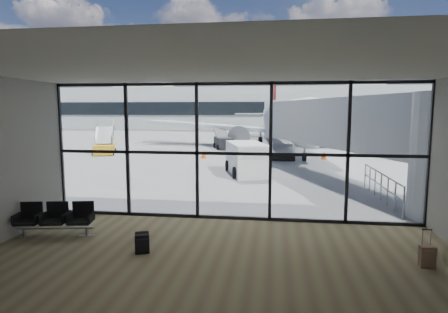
% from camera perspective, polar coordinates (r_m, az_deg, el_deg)
% --- Properties ---
extents(ground, '(220.00, 220.00, 0.00)m').
position_cam_1_polar(ground, '(52.14, 6.27, 2.99)').
color(ground, slate).
rests_on(ground, ground).
extents(lounge_shell, '(12.02, 8.01, 4.51)m').
position_cam_1_polar(lounge_shell, '(7.38, -2.67, -0.26)').
color(lounge_shell, brown).
rests_on(lounge_shell, ground).
extents(glass_curtain_wall, '(12.10, 0.12, 4.50)m').
position_cam_1_polar(glass_curtain_wall, '(12.14, 1.43, 0.68)').
color(glass_curtain_wall, white).
rests_on(glass_curtain_wall, ground).
extents(jet_bridge, '(8.00, 16.50, 4.33)m').
position_cam_1_polar(jet_bridge, '(19.42, 18.39, 4.20)').
color(jet_bridge, '#9FA2A4').
rests_on(jet_bridge, ground).
extents(apron_railing, '(0.06, 5.46, 1.11)m').
position_cam_1_polar(apron_railing, '(16.33, 22.83, -3.67)').
color(apron_railing, gray).
rests_on(apron_railing, ground).
extents(far_terminal, '(80.00, 12.20, 11.00)m').
position_cam_1_polar(far_terminal, '(74.00, 6.31, 7.42)').
color(far_terminal, beige).
rests_on(far_terminal, ground).
extents(tree_0, '(4.95, 4.95, 7.12)m').
position_cam_1_polar(tree_0, '(95.93, -21.31, 7.13)').
color(tree_0, '#382619').
rests_on(tree_0, ground).
extents(tree_1, '(5.61, 5.61, 8.07)m').
position_cam_1_polar(tree_1, '(93.19, -18.07, 7.66)').
color(tree_1, '#382619').
rests_on(tree_1, ground).
extents(tree_2, '(6.27, 6.27, 9.03)m').
position_cam_1_polar(tree_2, '(90.77, -14.64, 8.20)').
color(tree_2, '#382619').
rests_on(tree_2, ground).
extents(tree_3, '(4.95, 4.95, 7.12)m').
position_cam_1_polar(tree_3, '(88.65, -11.00, 7.53)').
color(tree_3, '#382619').
rests_on(tree_3, ground).
extents(tree_4, '(5.61, 5.61, 8.07)m').
position_cam_1_polar(tree_4, '(86.93, -7.22, 8.02)').
color(tree_4, '#382619').
rests_on(tree_4, ground).
extents(tree_5, '(6.27, 6.27, 9.03)m').
position_cam_1_polar(tree_5, '(85.60, -3.30, 8.50)').
color(tree_5, '#382619').
rests_on(tree_5, ground).
extents(seating_row, '(2.16, 0.97, 0.96)m').
position_cam_1_polar(seating_row, '(11.94, -24.24, -8.44)').
color(seating_row, gray).
rests_on(seating_row, ground).
extents(backpack, '(0.42, 0.41, 0.53)m').
position_cam_1_polar(backpack, '(9.90, -12.37, -12.80)').
color(backpack, black).
rests_on(backpack, ground).
extents(suitcase, '(0.33, 0.25, 0.88)m').
position_cam_1_polar(suitcase, '(10.00, 28.58, -13.25)').
color(suitcase, brown).
rests_on(suitcase, ground).
extents(airliner, '(29.86, 34.66, 8.93)m').
position_cam_1_polar(airliner, '(40.36, 9.25, 5.66)').
color(airliner, silver).
rests_on(airliner, ground).
extents(service_van, '(2.83, 4.42, 1.78)m').
position_cam_1_polar(service_van, '(21.18, 3.53, -0.27)').
color(service_van, silver).
rests_on(service_van, ground).
extents(belt_loader, '(2.53, 4.24, 1.85)m').
position_cam_1_polar(belt_loader, '(35.70, -0.08, 2.22)').
color(belt_loader, black).
rests_on(belt_loader, ground).
extents(mobile_stairs, '(2.43, 3.47, 2.23)m').
position_cam_1_polar(mobile_stairs, '(32.57, -17.74, 1.28)').
color(mobile_stairs, orange).
rests_on(mobile_stairs, ground).
extents(traffic_cone_a, '(0.45, 0.45, 0.64)m').
position_cam_1_polar(traffic_cone_a, '(28.49, -3.09, 0.36)').
color(traffic_cone_a, '#E6540C').
rests_on(traffic_cone_a, ground).
extents(traffic_cone_c, '(0.43, 0.43, 0.61)m').
position_cam_1_polar(traffic_cone_c, '(28.75, 15.03, 0.17)').
color(traffic_cone_c, '#E5470C').
rests_on(traffic_cone_c, ground).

